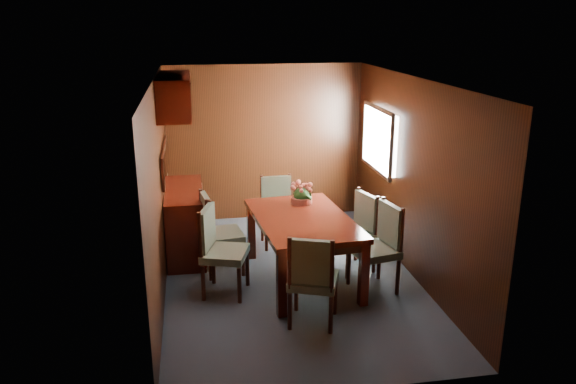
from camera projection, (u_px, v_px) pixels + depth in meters
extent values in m
plane|color=#323B44|center=(290.00, 277.00, 6.90)|extent=(4.50, 4.50, 0.00)
cube|color=black|center=(159.00, 190.00, 6.30)|extent=(0.02, 4.50, 2.40)
cube|color=black|center=(412.00, 178.00, 6.79)|extent=(0.02, 4.50, 2.40)
cube|color=black|center=(265.00, 143.00, 8.66)|extent=(3.00, 0.02, 2.40)
cube|color=black|center=(340.00, 263.00, 4.43)|extent=(3.00, 0.02, 2.40)
cube|color=black|center=(291.00, 80.00, 6.19)|extent=(3.00, 4.50, 0.02)
cube|color=white|center=(382.00, 139.00, 7.75)|extent=(0.14, 1.10, 0.80)
cube|color=#B2B2B7|center=(377.00, 139.00, 7.74)|extent=(0.04, 1.20, 0.90)
cube|color=black|center=(165.00, 162.00, 7.22)|extent=(0.03, 1.36, 0.41)
cube|color=silver|center=(166.00, 162.00, 7.23)|extent=(0.01, 1.30, 0.35)
cube|color=#390E07|center=(174.00, 95.00, 7.00)|extent=(0.40, 1.40, 0.50)
cube|color=#390E07|center=(185.00, 221.00, 7.51)|extent=(0.48, 1.40, 0.90)
cube|color=#390E07|center=(282.00, 284.00, 5.91)|extent=(0.11, 0.11, 0.74)
cube|color=#390E07|center=(364.00, 274.00, 6.14)|extent=(0.11, 0.11, 0.74)
cube|color=#390E07|center=(251.00, 232.00, 7.36)|extent=(0.11, 0.11, 0.74)
cube|color=#390E07|center=(319.00, 225.00, 7.59)|extent=(0.11, 0.11, 0.74)
cube|color=black|center=(303.00, 227.00, 6.65)|extent=(1.09, 1.67, 0.11)
cube|color=#390E07|center=(303.00, 220.00, 6.63)|extent=(1.23, 1.81, 0.06)
cylinder|color=black|center=(213.00, 267.00, 6.69)|extent=(0.05, 0.05, 0.42)
cylinder|color=black|center=(203.00, 283.00, 6.28)|extent=(0.05, 0.05, 0.42)
cylinder|color=black|center=(247.00, 269.00, 6.64)|extent=(0.05, 0.05, 0.42)
cylinder|color=black|center=(239.00, 286.00, 6.23)|extent=(0.05, 0.05, 0.42)
cube|color=#55644C|center=(225.00, 254.00, 6.38)|extent=(0.61, 0.62, 0.09)
cylinder|color=black|center=(211.00, 223.00, 6.53)|extent=(0.05, 0.05, 0.57)
cylinder|color=black|center=(200.00, 237.00, 6.11)|extent=(0.05, 0.05, 0.57)
cube|color=#55644C|center=(207.00, 228.00, 6.31)|extent=(0.20, 0.46, 0.48)
cylinder|color=black|center=(204.00, 251.00, 7.16)|extent=(0.05, 0.05, 0.42)
cylinder|color=black|center=(210.00, 264.00, 6.77)|extent=(0.05, 0.05, 0.42)
cylinder|color=black|center=(235.00, 247.00, 7.28)|extent=(0.05, 0.05, 0.42)
cylinder|color=black|center=(243.00, 260.00, 6.89)|extent=(0.05, 0.05, 0.42)
cube|color=#55644C|center=(223.00, 235.00, 6.94)|extent=(0.53, 0.55, 0.09)
cylinder|color=black|center=(201.00, 210.00, 6.99)|extent=(0.05, 0.05, 0.55)
cylinder|color=black|center=(208.00, 222.00, 6.60)|extent=(0.05, 0.05, 0.55)
cube|color=#55644C|center=(206.00, 214.00, 6.80)|extent=(0.13, 0.45, 0.47)
cylinder|color=black|center=(398.00, 277.00, 6.42)|extent=(0.05, 0.05, 0.42)
cylinder|color=black|center=(379.00, 263.00, 6.81)|extent=(0.05, 0.05, 0.42)
cylinder|color=black|center=(366.00, 283.00, 6.28)|extent=(0.05, 0.05, 0.42)
cylinder|color=black|center=(349.00, 268.00, 6.67)|extent=(0.05, 0.05, 0.42)
cube|color=#55644C|center=(374.00, 251.00, 6.46)|extent=(0.56, 0.58, 0.09)
cylinder|color=black|center=(402.00, 232.00, 6.26)|extent=(0.05, 0.05, 0.56)
cylinder|color=black|center=(382.00, 219.00, 6.65)|extent=(0.05, 0.05, 0.56)
cube|color=#55644C|center=(390.00, 224.00, 6.44)|extent=(0.15, 0.46, 0.48)
cylinder|color=black|center=(374.00, 257.00, 6.99)|extent=(0.05, 0.05, 0.40)
cylinder|color=black|center=(356.00, 246.00, 7.34)|extent=(0.05, 0.05, 0.40)
cylinder|color=black|center=(347.00, 263.00, 6.82)|extent=(0.05, 0.05, 0.40)
cylinder|color=black|center=(330.00, 251.00, 7.17)|extent=(0.05, 0.05, 0.40)
cube|color=#55644C|center=(353.00, 235.00, 7.00)|extent=(0.57, 0.58, 0.08)
cylinder|color=black|center=(377.00, 217.00, 6.83)|extent=(0.05, 0.05, 0.54)
cylinder|color=black|center=(358.00, 207.00, 7.18)|extent=(0.05, 0.05, 0.54)
cube|color=#55644C|center=(366.00, 211.00, 6.99)|extent=(0.19, 0.43, 0.45)
cylinder|color=black|center=(290.00, 311.00, 5.69)|extent=(0.05, 0.05, 0.41)
cylinder|color=black|center=(331.00, 315.00, 5.62)|extent=(0.05, 0.05, 0.41)
cylinder|color=black|center=(296.00, 293.00, 6.07)|extent=(0.05, 0.05, 0.41)
cylinder|color=black|center=(335.00, 297.00, 5.99)|extent=(0.05, 0.05, 0.41)
cube|color=#55644C|center=(313.00, 281.00, 5.76)|extent=(0.61, 0.60, 0.08)
cylinder|color=black|center=(290.00, 263.00, 5.52)|extent=(0.05, 0.05, 0.55)
cylinder|color=black|center=(332.00, 266.00, 5.45)|extent=(0.05, 0.05, 0.55)
cube|color=#55644C|center=(311.00, 262.00, 5.50)|extent=(0.44, 0.21, 0.46)
cylinder|color=black|center=(290.00, 226.00, 8.06)|extent=(0.04, 0.04, 0.39)
cylinder|color=black|center=(262.00, 228.00, 7.99)|extent=(0.04, 0.04, 0.39)
cylinder|color=black|center=(295.00, 235.00, 7.70)|extent=(0.04, 0.04, 0.39)
cylinder|color=black|center=(266.00, 238.00, 7.63)|extent=(0.04, 0.04, 0.39)
cube|color=#55644C|center=(278.00, 214.00, 7.77)|extent=(0.47, 0.45, 0.08)
cylinder|color=black|center=(290.00, 191.00, 7.91)|extent=(0.04, 0.04, 0.52)
cylinder|color=black|center=(262.00, 193.00, 7.84)|extent=(0.04, 0.04, 0.52)
cube|color=#55644C|center=(276.00, 191.00, 7.85)|extent=(0.42, 0.07, 0.44)
cylinder|color=#B45037|center=(302.00, 200.00, 7.10)|extent=(0.27, 0.27, 0.08)
sphere|color=#1F4818|center=(302.00, 196.00, 7.08)|extent=(0.21, 0.21, 0.21)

